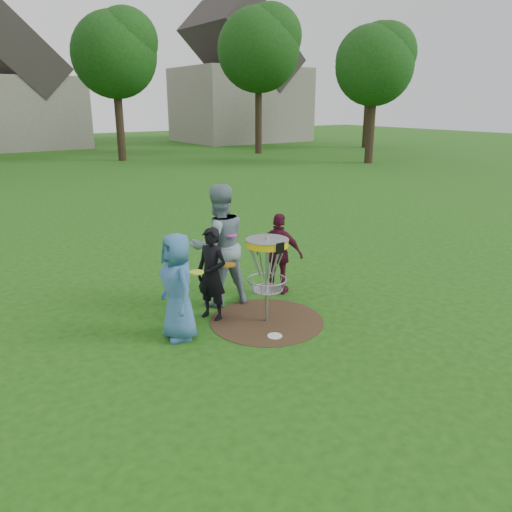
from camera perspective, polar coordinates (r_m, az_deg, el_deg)
ground at (r=7.96m, az=1.23°, el=-7.43°), size 100.00×100.00×0.00m
dirt_patch at (r=7.95m, az=1.23°, el=-7.40°), size 1.80×1.80×0.01m
player_blue at (r=7.22m, az=-8.93°, el=-3.49°), size 0.56×0.81×1.58m
player_black at (r=7.82m, az=-5.09°, el=-2.07°), size 0.54×0.64×1.48m
player_grey at (r=8.31m, az=-4.27°, el=1.19°), size 1.08×0.89×2.06m
player_maroon at (r=8.85m, az=2.68°, el=0.22°), size 0.78×0.91×1.46m
disc_on_grass at (r=7.46m, az=2.15°, el=-9.14°), size 0.22×0.22×0.02m
disc_golf_basket at (r=7.59m, az=1.28°, el=-0.42°), size 0.66×0.67×1.38m
held_discs at (r=7.87m, az=-2.43°, el=0.14°), size 2.02×0.79×0.38m
tree_row at (r=27.10m, az=-26.20°, el=21.75°), size 51.20×17.42×9.90m
house_row at (r=39.97m, az=-22.35°, el=17.23°), size 44.50×10.65×11.62m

